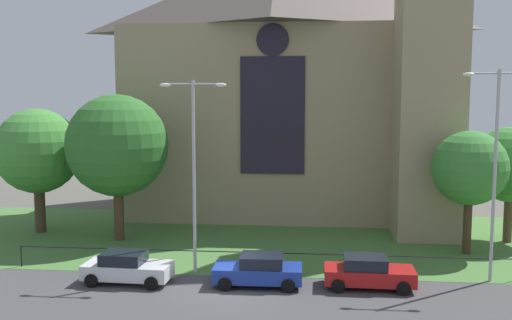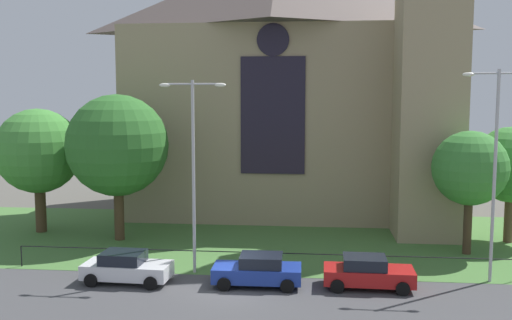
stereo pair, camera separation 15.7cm
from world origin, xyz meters
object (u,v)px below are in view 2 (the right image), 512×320
(tree_right_near, at_px, (470,169))
(streetlamp_far, at_px, (496,152))
(tree_left_near, at_px, (117,146))
(parked_car_red, at_px, (368,272))
(tree_right_far, at_px, (511,165))
(streetlamp_near, at_px, (193,155))
(parked_car_blue, at_px, (258,270))
(tree_left_far, at_px, (38,151))
(parked_car_white, at_px, (126,267))
(church_building, at_px, (288,80))

(tree_right_near, xyz_separation_m, streetlamp_far, (-0.18, -5.01, 1.41))
(tree_left_near, distance_m, parked_car_red, 17.45)
(tree_left_near, height_order, parked_car_red, tree_left_near)
(tree_left_near, xyz_separation_m, tree_right_far, (24.20, 1.80, -1.14))
(tree_right_near, bearing_deg, tree_left_near, 176.74)
(streetlamp_near, height_order, streetlamp_far, streetlamp_far)
(tree_right_far, xyz_separation_m, parked_car_red, (-9.46, -9.56, -4.08))
(streetlamp_far, bearing_deg, tree_right_near, 87.97)
(tree_right_far, xyz_separation_m, streetlamp_near, (-18.08, -8.01, 1.27))
(tree_left_near, distance_m, parked_car_blue, 13.49)
(tree_left_far, relative_size, tree_left_near, 0.90)
(streetlamp_near, xyz_separation_m, parked_car_white, (-2.97, -1.89, -5.35))
(church_building, xyz_separation_m, tree_right_far, (14.09, -8.34, -5.45))
(tree_left_near, distance_m, streetlamp_near, 8.72)
(tree_left_near, height_order, parked_car_white, tree_left_near)
(tree_right_far, xyz_separation_m, parked_car_white, (-21.05, -9.90, -4.08))
(tree_left_far, xyz_separation_m, tree_right_far, (30.13, 0.26, -0.58))
(streetlamp_far, height_order, parked_car_red, streetlamp_far)
(parked_car_blue, bearing_deg, streetlamp_far, -172.12)
(tree_left_near, height_order, streetlamp_far, streetlamp_far)
(parked_car_blue, bearing_deg, parked_car_red, -178.86)
(tree_left_far, relative_size, parked_car_white, 1.92)
(tree_right_far, relative_size, streetlamp_far, 0.70)
(tree_left_far, height_order, tree_right_near, tree_left_far)
(streetlamp_near, xyz_separation_m, parked_car_blue, (3.45, -1.74, -5.35))
(tree_right_far, xyz_separation_m, tree_right_near, (-3.24, -3.00, 0.11))
(tree_left_far, bearing_deg, parked_car_red, -24.23)
(church_building, height_order, streetlamp_near, church_building)
(tree_right_far, height_order, tree_right_near, tree_right_far)
(tree_right_near, bearing_deg, streetlamp_near, -161.34)
(tree_left_near, bearing_deg, tree_right_far, 4.25)
(streetlamp_near, distance_m, parked_car_white, 6.40)
(tree_left_far, relative_size, streetlamp_far, 0.80)
(tree_left_near, distance_m, tree_right_near, 21.02)
(tree_right_far, bearing_deg, parked_car_blue, -146.33)
(tree_left_far, distance_m, streetlamp_near, 14.34)
(streetlamp_near, bearing_deg, tree_left_near, 134.58)
(church_building, height_order, tree_left_near, church_building)
(tree_right_far, bearing_deg, tree_right_near, -137.24)
(parked_car_blue, bearing_deg, streetlamp_near, -27.70)
(streetlamp_far, xyz_separation_m, parked_car_blue, (-11.22, -1.74, -5.60))
(church_building, distance_m, tree_left_near, 14.96)
(tree_left_far, height_order, streetlamp_far, streetlamp_far)
(church_building, xyz_separation_m, parked_car_white, (-6.96, -18.24, -9.53))
(church_building, bearing_deg, streetlamp_far, -56.87)
(tree_left_near, relative_size, parked_car_red, 2.16)
(tree_left_near, relative_size, streetlamp_far, 0.89)
(tree_left_far, distance_m, parked_car_white, 14.04)
(streetlamp_far, relative_size, parked_car_red, 2.43)
(church_building, relative_size, streetlamp_far, 2.53)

